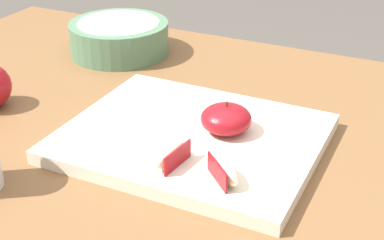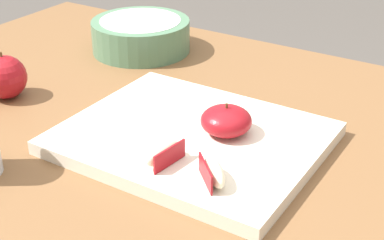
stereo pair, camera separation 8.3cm
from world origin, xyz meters
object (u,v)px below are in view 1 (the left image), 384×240
Objects in this scene: apple_half_skin_up at (226,119)px; ceramic_fruit_bowl at (119,37)px; apple_wedge_middle at (171,155)px; apple_wedge_back at (225,170)px; cutting_board at (192,138)px.

apple_half_skin_up reaches higher than ceramic_fruit_bowl.
apple_half_skin_up is at bearing 75.44° from apple_wedge_middle.
apple_wedge_middle is (-0.03, -0.12, -0.01)m from apple_half_skin_up.
apple_wedge_back is at bearing -43.38° from ceramic_fruit_bowl.
apple_wedge_back is at bearing -67.66° from apple_half_skin_up.
apple_wedge_back is 0.54m from ceramic_fruit_bowl.
apple_wedge_middle is at bearing -49.60° from ceramic_fruit_bowl.
ceramic_fruit_bowl is at bearing 137.45° from cutting_board.
apple_half_skin_up reaches higher than apple_wedge_middle.
apple_half_skin_up is at bearing -36.21° from ceramic_fruit_bowl.
apple_wedge_middle is (0.01, -0.09, 0.02)m from cutting_board.
cutting_board is 0.40m from ceramic_fruit_bowl.
apple_wedge_middle is (-0.08, 0.00, 0.00)m from apple_wedge_back.
ceramic_fruit_bowl is (-0.30, 0.27, 0.02)m from cutting_board.
ceramic_fruit_bowl reaches higher than cutting_board.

